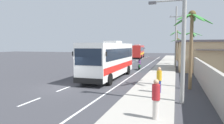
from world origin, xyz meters
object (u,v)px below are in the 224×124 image
object	(u,v)px
pedestrian_near_kerb	(156,98)
utility_pole_nearest	(183,29)
palm_third	(192,32)
coach_bus_foreground	(109,59)
palm_second	(178,44)
utility_pole_mid	(176,37)
coach_bus_far_lane	(138,51)
motorcycle_beside_bus	(139,65)
palm_nearest	(177,39)
pedestrian_midwalk	(159,79)
palm_fourth	(192,41)

from	to	relation	value
pedestrian_near_kerb	utility_pole_nearest	xyz separation A→B (m)	(1.12, 3.41, 3.25)
utility_pole_nearest	palm_third	distance (m)	4.43
coach_bus_foreground	palm_second	size ratio (longest dim) A/B	2.18
palm_second	utility_pole_mid	bearing A→B (deg)	-91.83
coach_bus_far_lane	pedestrian_near_kerb	xyz separation A→B (m)	(9.38, -46.84, -0.85)
motorcycle_beside_bus	palm_nearest	world-z (taller)	palm_nearest
pedestrian_near_kerb	pedestrian_midwalk	size ratio (longest dim) A/B	1.02
motorcycle_beside_bus	pedestrian_midwalk	xyz separation A→B (m)	(3.84, -14.05, 0.44)
palm_second	coach_bus_far_lane	bearing A→B (deg)	137.93
palm_second	motorcycle_beside_bus	bearing A→B (deg)	-106.49
coach_bus_foreground	pedestrian_midwalk	distance (m)	8.10
pedestrian_near_kerb	pedestrian_midwalk	world-z (taller)	pedestrian_near_kerb
coach_bus_far_lane	palm_second	bearing A→B (deg)	-42.07
palm_fourth	utility_pole_mid	bearing A→B (deg)	-112.69
palm_second	pedestrian_near_kerb	bearing A→B (deg)	-91.81
pedestrian_midwalk	utility_pole_mid	distance (m)	17.44
utility_pole_nearest	palm_second	world-z (taller)	utility_pole_nearest
pedestrian_near_kerb	palm_nearest	world-z (taller)	palm_nearest
coach_bus_foreground	utility_pole_mid	size ratio (longest dim) A/B	1.19
pedestrian_midwalk	palm_fourth	xyz separation A→B (m)	(3.58, 23.22, 3.11)
coach_bus_far_lane	palm_second	xyz separation A→B (m)	(10.56, -9.53, 1.84)
coach_bus_foreground	utility_pole_nearest	xyz separation A→B (m)	(6.99, -7.71, 2.30)
palm_fourth	motorcycle_beside_bus	bearing A→B (deg)	-128.97
coach_bus_far_lane	pedestrian_midwalk	world-z (taller)	coach_bus_far_lane
pedestrian_near_kerb	palm_nearest	size ratio (longest dim) A/B	0.26
utility_pole_nearest	pedestrian_near_kerb	bearing A→B (deg)	-108.22
utility_pole_mid	palm_third	xyz separation A→B (m)	(1.20, -14.57, -0.23)
utility_pole_nearest	coach_bus_foreground	bearing A→B (deg)	132.21
motorcycle_beside_bus	palm_fourth	world-z (taller)	palm_fourth
utility_pole_mid	palm_fourth	world-z (taller)	utility_pole_mid
coach_bus_foreground	coach_bus_far_lane	bearing A→B (deg)	95.61
coach_bus_foreground	motorcycle_beside_bus	world-z (taller)	coach_bus_foreground
utility_pole_mid	palm_third	size ratio (longest dim) A/B	1.50
pedestrian_near_kerb	palm_second	world-z (taller)	palm_second
motorcycle_beside_bus	utility_pole_mid	bearing A→B (deg)	31.62
palm_nearest	palm_third	world-z (taller)	palm_nearest
coach_bus_foreground	utility_pole_mid	xyz separation A→B (m)	(6.57, 11.23, 2.68)
coach_bus_foreground	motorcycle_beside_bus	bearing A→B (deg)	78.09
pedestrian_near_kerb	utility_pole_mid	xyz separation A→B (m)	(0.70, 22.35, 3.63)
coach_bus_foreground	motorcycle_beside_bus	xyz separation A→B (m)	(1.74, 8.26, -1.40)
utility_pole_mid	palm_third	bearing A→B (deg)	-85.31
coach_bus_far_lane	pedestrian_near_kerb	size ratio (longest dim) A/B	6.35
pedestrian_midwalk	palm_third	distance (m)	4.73
coach_bus_foreground	utility_pole_nearest	distance (m)	10.66
coach_bus_foreground	coach_bus_far_lane	distance (m)	35.89
palm_nearest	palm_third	bearing A→B (deg)	-88.25
coach_bus_far_lane	palm_fourth	bearing A→B (deg)	-55.27
pedestrian_near_kerb	palm_nearest	bearing A→B (deg)	-74.16
palm_fourth	palm_second	bearing A→B (deg)	103.59
motorcycle_beside_bus	pedestrian_midwalk	size ratio (longest dim) A/B	1.11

